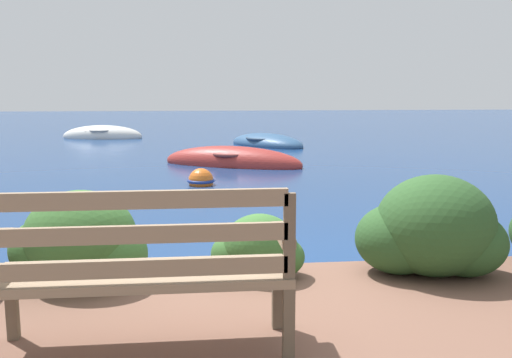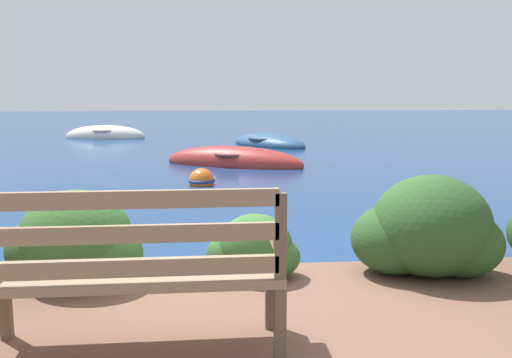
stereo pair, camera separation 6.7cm
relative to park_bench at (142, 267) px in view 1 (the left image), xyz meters
The scene contains 9 objects.
ground_plane 1.85m from the park_bench, 62.74° to the left, with size 80.00×80.00×0.00m.
park_bench is the anchor object (origin of this frame).
hedge_clump_left 1.36m from the park_bench, 115.27° to the left, with size 1.02×0.73×0.69m.
hedge_clump_centre 1.46m from the park_bench, 58.42° to the left, with size 0.71×0.51×0.49m.
hedge_clump_right 2.38m from the park_bench, 28.50° to the left, with size 1.15×0.83×0.78m.
rowboat_nearest 9.42m from the park_bench, 83.50° to the left, with size 3.26×2.25×0.73m.
rowboat_mid 13.85m from the park_bench, 80.19° to the left, with size 2.59×2.93×0.63m.
rowboat_far 17.01m from the park_bench, 99.70° to the left, with size 2.80×1.36×0.77m.
mooring_buoy 6.84m from the park_bench, 86.94° to the left, with size 0.48×0.48×0.43m.
Camera 1 is at (-0.48, -4.47, 1.64)m, focal length 40.00 mm.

